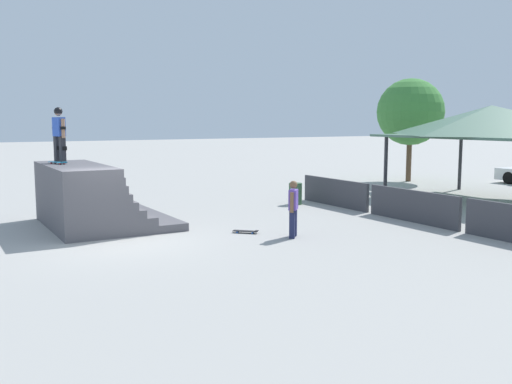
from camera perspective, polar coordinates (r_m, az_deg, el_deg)
name	(u,v)px	position (r m, az deg, el deg)	size (l,w,h in m)	color
ground_plane	(118,242)	(16.11, -13.61, -4.87)	(160.00, 160.00, 0.00)	#A3A09B
quarter_pipe_ramp	(88,200)	(18.56, -16.45, -0.76)	(4.59, 3.61, 1.95)	#565459
skater_on_deck	(59,131)	(19.25, -19.09, 5.78)	(0.77, 0.35, 1.77)	#2D2D33
skateboard_on_deck	(58,162)	(18.81, -19.18, 2.82)	(0.79, 0.48, 0.09)	red
bystander_walking	(293,206)	(16.17, 3.75, -1.40)	(0.55, 0.52, 1.62)	#1E2347
skateboard_on_ground	(246,231)	(16.85, -0.98, -3.94)	(0.67, 0.69, 0.09)	blue
barrier_fence	(412,206)	(19.33, 15.38, -1.36)	(12.14, 0.12, 1.05)	#3D3D42
pavilion_shelter	(491,122)	(25.00, 22.44, 6.50)	(8.13, 5.59, 3.91)	#2D2D33
tree_far_back	(410,112)	(32.17, 15.19, 7.72)	(3.59, 3.59, 5.57)	brown
trash_bin	(295,194)	(22.62, 3.96, -0.17)	(0.52, 0.52, 0.85)	#385B3D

